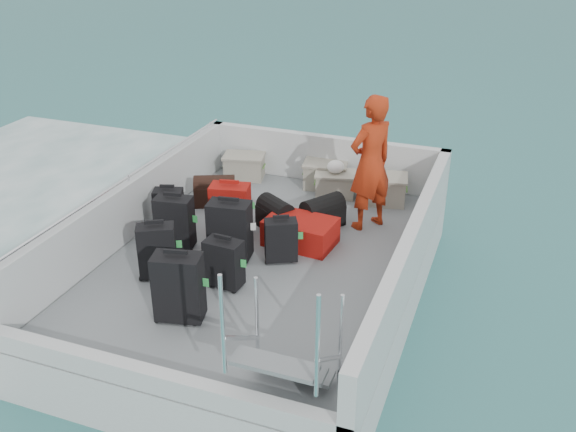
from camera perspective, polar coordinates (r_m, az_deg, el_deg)
name	(u,v)px	position (r m, az deg, el deg)	size (l,w,h in m)	color
ground	(262,300)	(7.88, -2.31, -7.49)	(160.00, 160.00, 0.00)	#1B5D60
ferry_hull	(262,279)	(7.72, -2.35, -5.63)	(3.60, 5.00, 0.60)	silver
deck	(261,257)	(7.56, -2.39, -3.64)	(3.30, 4.70, 0.02)	gray
deck_fittings	(279,246)	(7.00, -0.84, -2.65)	(3.60, 5.00, 0.90)	#BABEBE
suitcase_0	(157,252)	(7.15, -11.56, -3.12)	(0.40, 0.23, 0.63)	black
suitcase_1	(175,223)	(7.71, -10.03, -0.62)	(0.43, 0.25, 0.65)	black
suitcase_2	(169,209)	(8.22, -10.53, 0.61)	(0.36, 0.22, 0.53)	black
suitcase_3	(179,288)	(6.38, -9.69, -6.35)	(0.47, 0.27, 0.72)	black
suitcase_4	(230,231)	(7.38, -5.19, -1.33)	(0.48, 0.28, 0.71)	black
suitcase_5	(230,210)	(7.93, -5.14, 0.54)	(0.48, 0.29, 0.66)	#99130B
suitcase_6	(224,264)	(6.89, -5.71, -4.26)	(0.39, 0.23, 0.55)	black
suitcase_7	(281,241)	(7.33, -0.62, -2.25)	(0.37, 0.21, 0.52)	black
suitcase_8	(300,232)	(7.74, 1.11, -1.40)	(0.54, 0.82, 0.32)	#99130B
duffel_0	(215,193)	(8.83, -6.52, 2.02)	(0.55, 0.30, 0.32)	black
duffel_1	(275,217)	(8.10, -1.12, -0.11)	(0.48, 0.30, 0.32)	black
duffel_2	(322,215)	(8.16, 3.08, 0.06)	(0.55, 0.30, 0.32)	black
crate_0	(244,167)	(9.64, -3.90, 4.34)	(0.56, 0.39, 0.34)	gray
crate_1	(325,176)	(9.31, 3.32, 3.59)	(0.58, 0.40, 0.35)	gray
crate_2	(335,185)	(9.05, 4.20, 2.75)	(0.53, 0.36, 0.32)	gray
crate_3	(383,190)	(8.91, 8.44, 2.29)	(0.60, 0.41, 0.36)	gray
yellow_bag	(374,189)	(9.12, 7.62, 2.44)	(0.28, 0.26, 0.22)	yellow
white_bag	(336,169)	(8.96, 4.25, 4.21)	(0.24, 0.24, 0.18)	white
passenger	(371,163)	(7.96, 7.35, 4.69)	(0.64, 0.41, 1.72)	red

